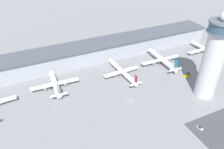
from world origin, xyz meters
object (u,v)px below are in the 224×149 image
Objects in this scene: service_truck_catering at (188,75)px; airplane_gate_bravo at (55,84)px; airplane_gate_charlie at (122,72)px; airplane_gate_delta at (162,59)px; airplane_gate_echo at (205,49)px; control_tower at (213,59)px; car_blue_compact at (200,128)px; service_truck_fuel at (211,57)px.

airplane_gate_bravo is at bearing 164.34° from service_truck_catering.
airplane_gate_delta is (42.20, 2.24, 0.60)m from airplane_gate_charlie.
airplane_gate_bravo is at bearing 179.04° from airplane_gate_echo.
control_tower reaches higher than service_truck_catering.
car_blue_compact is at bearing -108.34° from airplane_gate_delta.
service_truck_catering is 59.70m from car_blue_compact.
service_truck_fuel is at bearing 39.31° from control_tower.
control_tower is 7.70× the size of service_truck_catering.
airplane_gate_bravo is 150.17m from service_truck_fuel.
service_truck_catering is at bearing -25.70° from airplane_gate_charlie.
service_truck_fuel reaches higher than car_blue_compact.
airplane_gate_delta is at bearing -179.23° from airplane_gate_echo.
airplane_gate_bravo reaches higher than car_blue_compact.
airplane_gate_delta is at bearing 71.66° from car_blue_compact.
service_truck_fuel is at bearing -99.33° from airplane_gate_echo.
control_tower reaches higher than airplane_gate_charlie.
control_tower is at bearing -28.22° from airplane_gate_bravo.
car_blue_compact is at bearing -135.73° from airplane_gate_echo.
control_tower is at bearing 42.78° from car_blue_compact.
airplane_gate_echo is (151.30, -2.52, -0.81)m from airplane_gate_bravo.
airplane_gate_delta is at bearing -1.90° from airplane_gate_bravo.
airplane_gate_delta reaches higher than car_blue_compact.
control_tower is 70.40m from service_truck_fuel.
airplane_gate_bravo is at bearing 174.91° from service_truck_fuel.
car_blue_compact is at bearing -137.22° from control_tower.
airplane_gate_delta is 5.05× the size of service_truck_catering.
airplane_gate_charlie reaches higher than service_truck_fuel.
service_truck_fuel is (49.36, 40.42, -29.76)m from control_tower.
airplane_gate_bravo is at bearing 174.37° from airplane_gate_charlie.
airplane_gate_charlie is at bearing 132.72° from control_tower.
airplane_gate_delta is 6.55× the size of service_truck_fuel.
control_tower is at bearing -140.69° from service_truck_fuel.
airplane_gate_charlie is 1.05× the size of airplane_gate_delta.
car_blue_compact is at bearing -47.50° from airplane_gate_bravo.
airplane_gate_charlie is at bearing -5.63° from airplane_gate_bravo.
airplane_gate_delta is 52.85m from service_truck_fuel.
service_truck_catering is at bearing -159.45° from service_truck_fuel.
airplane_gate_echo is 6.30× the size of service_truck_fuel.
airplane_gate_charlie is (55.60, -5.48, -0.51)m from airplane_gate_bravo.
service_truck_catering is (5.72, 24.07, -29.58)m from control_tower.
airplane_gate_charlie is 42.26m from airplane_gate_delta.
airplane_gate_echo is at bearing 30.88° from service_truck_catering.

